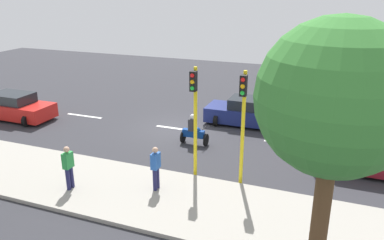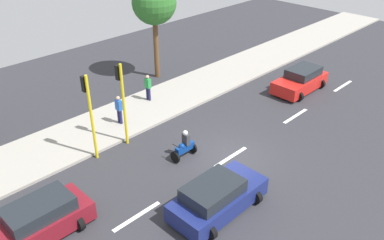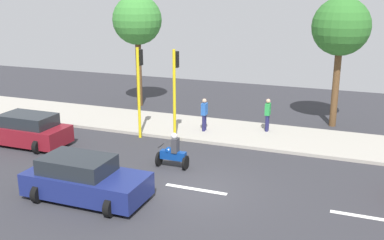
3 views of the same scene
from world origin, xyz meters
name	(u,v)px [view 3 (image 3 of 3)]	position (x,y,z in m)	size (l,w,h in m)	color
ground_plane	(196,191)	(0.00, 0.00, -0.05)	(40.00, 60.00, 0.10)	#2D2D33
sidewalk	(244,134)	(7.00, 0.00, 0.07)	(4.00, 60.00, 0.15)	#9E998E
lane_stripe_north	(368,217)	(0.00, -6.00, 0.01)	(0.20, 2.40, 0.01)	white
lane_stripe_mid	(196,189)	(0.00, 0.00, 0.01)	(0.20, 2.40, 0.01)	white
lane_stripe_south	(61,167)	(0.00, 6.00, 0.01)	(0.20, 2.40, 0.01)	white
car_maroon	(25,130)	(1.84, 9.41, 0.71)	(2.22, 4.45, 1.52)	maroon
car_dark_blue	(85,179)	(-2.08, 3.40, 0.71)	(2.34, 4.35, 1.52)	navy
motorcycle	(173,153)	(1.66, 1.64, 0.64)	(0.60, 1.30, 1.53)	black
pedestrian_near_signal	(268,114)	(7.67, -1.02, 1.06)	(0.40, 0.24, 1.69)	#1E1E4C
pedestrian_by_tree	(204,114)	(6.55, 2.01, 1.06)	(0.40, 0.24, 1.69)	#1E1E4C
traffic_light_corner	(139,80)	(4.85, 4.78, 2.93)	(0.49, 0.24, 4.50)	yellow
traffic_light_midblock	(175,82)	(4.85, 2.88, 2.93)	(0.49, 0.24, 4.50)	yellow
street_tree_center	(137,21)	(10.64, 7.85, 5.31)	(3.01, 3.01, 6.88)	brown
street_tree_north	(341,28)	(10.33, -4.06, 5.26)	(2.99, 2.99, 6.81)	brown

